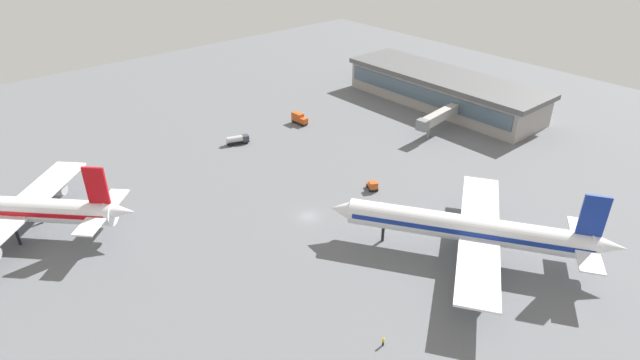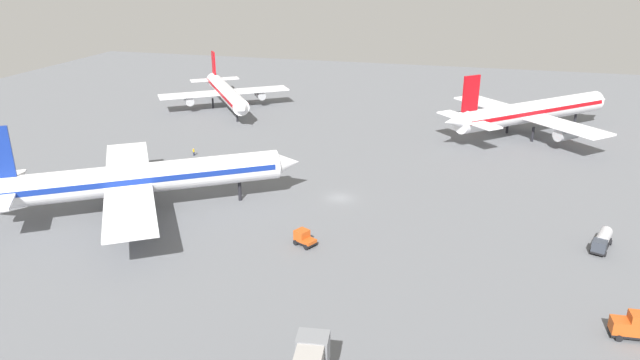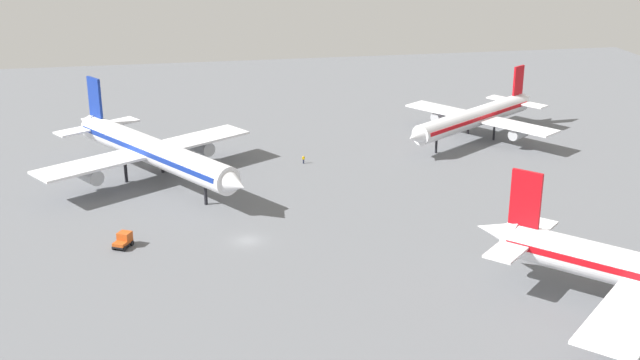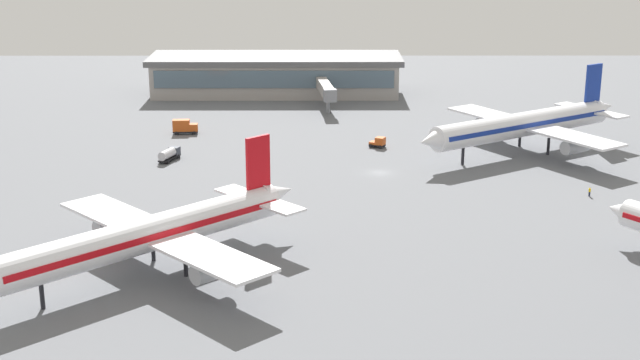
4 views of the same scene
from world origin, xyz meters
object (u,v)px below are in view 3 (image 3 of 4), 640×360
(airplane_distant, at_px, (152,151))
(baggage_tug, at_px, (124,240))
(airplane_taxiing, at_px, (475,117))
(ground_crew_worker, at_px, (304,159))

(airplane_distant, distance_m, baggage_tug, 30.82)
(airplane_taxiing, height_order, airplane_distant, airplane_distant)
(baggage_tug, bearing_deg, airplane_taxiing, -30.45)
(baggage_tug, distance_m, ground_crew_worker, 49.30)
(airplane_distant, distance_m, ground_crew_worker, 30.84)
(airplane_taxiing, height_order, baggage_tug, airplane_taxiing)
(ground_crew_worker, bearing_deg, airplane_taxiing, 89.42)
(airplane_distant, xyz_separation_m, baggage_tug, (30.11, -4.31, -4.97))
(airplane_taxiing, distance_m, baggage_tug, 87.23)
(airplane_taxiing, bearing_deg, airplane_distant, -22.98)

